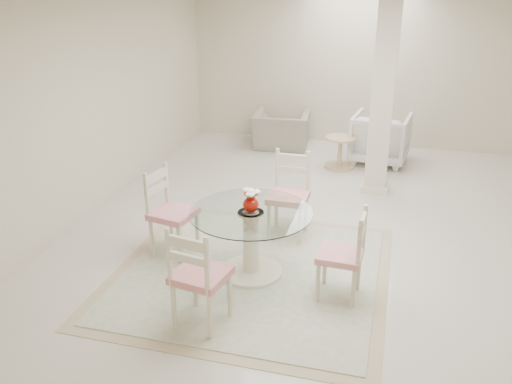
% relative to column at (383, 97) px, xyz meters
% --- Properties ---
extents(ground, '(7.00, 7.00, 0.00)m').
position_rel_column_xyz_m(ground, '(-0.50, -1.30, -1.35)').
color(ground, beige).
rests_on(ground, ground).
extents(room_shell, '(6.02, 7.02, 2.71)m').
position_rel_column_xyz_m(room_shell, '(-0.50, -1.30, 0.51)').
color(room_shell, beige).
rests_on(room_shell, ground).
extents(column, '(0.30, 0.30, 2.70)m').
position_rel_column_xyz_m(column, '(0.00, 0.00, 0.00)').
color(column, beige).
rests_on(column, ground).
extents(area_rug, '(2.82, 2.82, 0.02)m').
position_rel_column_xyz_m(area_rug, '(-1.10, -2.70, -1.34)').
color(area_rug, tan).
rests_on(area_rug, ground).
extents(dining_table, '(1.24, 1.24, 0.72)m').
position_rel_column_xyz_m(dining_table, '(-1.10, -2.70, -0.98)').
color(dining_table, '#FBF0CE').
rests_on(dining_table, ground).
extents(red_vase, '(0.19, 0.18, 0.24)m').
position_rel_column_xyz_m(red_vase, '(-1.10, -2.70, -0.51)').
color(red_vase, '#A10F04').
rests_on(red_vase, dining_table).
extents(dining_chair_east, '(0.43, 0.43, 1.03)m').
position_rel_column_xyz_m(dining_chair_east, '(-0.11, -2.90, -0.81)').
color(dining_chair_east, beige).
rests_on(dining_chair_east, ground).
extents(dining_chair_north, '(0.46, 0.46, 1.13)m').
position_rel_column_xyz_m(dining_chair_north, '(-0.91, -1.70, -0.76)').
color(dining_chair_north, beige).
rests_on(dining_chair_north, ground).
extents(dining_chair_west, '(0.52, 0.52, 1.10)m').
position_rel_column_xyz_m(dining_chair_west, '(-2.10, -2.50, -0.77)').
color(dining_chair_west, beige).
rests_on(dining_chair_west, ground).
extents(dining_chair_south, '(0.51, 0.51, 1.11)m').
position_rel_column_xyz_m(dining_chair_south, '(-1.31, -3.70, -0.77)').
color(dining_chair_south, beige).
rests_on(dining_chair_south, ground).
extents(recliner_taupe, '(1.04, 0.93, 0.63)m').
position_rel_column_xyz_m(recliner_taupe, '(-1.75, 1.61, -1.03)').
color(recliner_taupe, gray).
rests_on(recliner_taupe, ground).
extents(armchair_white, '(0.98, 1.00, 0.81)m').
position_rel_column_xyz_m(armchair_white, '(-0.02, 1.27, -0.94)').
color(armchair_white, white).
rests_on(armchair_white, ground).
extents(side_table, '(0.49, 0.49, 0.51)m').
position_rel_column_xyz_m(side_table, '(-0.61, 0.82, -1.12)').
color(side_table, tan).
rests_on(side_table, ground).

